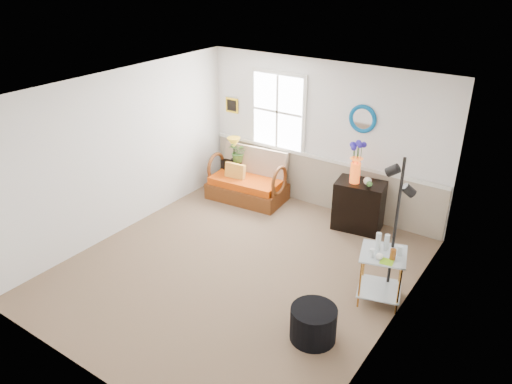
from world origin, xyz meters
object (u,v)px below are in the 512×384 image
Objects in this scene: side_table at (381,277)px; cabinet at (359,206)px; ottoman at (313,324)px; floor_lamp at (395,229)px; lamp_stand at (233,175)px; loveseat at (247,176)px.

cabinet is at bearing 122.52° from side_table.
side_table is at bearing -66.47° from cabinet.
floor_lamp is at bearing 73.74° from ottoman.
cabinet is 1.50× the size of ottoman.
loveseat is at bearing -22.29° from lamp_stand.
side_table is at bearing -104.88° from floor_lamp.
loveseat reaches higher than ottoman.
floor_lamp is 3.54× the size of ottoman.
loveseat is at bearing 153.51° from floor_lamp.
loveseat is 3.48m from floor_lamp.
cabinet is at bearing 103.64° from ottoman.
lamp_stand is at bearing 155.51° from side_table.
ottoman is at bearing -48.29° from loveseat.
loveseat is 2.52× the size of ottoman.
ottoman is at bearing -107.44° from side_table.
loveseat reaches higher than lamp_stand.
cabinet is (2.61, -0.05, 0.11)m from lamp_stand.
side_table is (1.03, -1.61, -0.06)m from cabinet.
loveseat is 3.84m from ottoman.
loveseat is at bearing 174.90° from cabinet.
floor_lamp is at bearing -61.73° from cabinet.
loveseat is at bearing 137.14° from ottoman.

